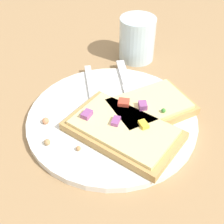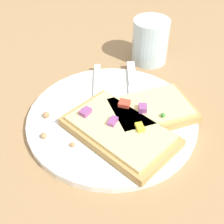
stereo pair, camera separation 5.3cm
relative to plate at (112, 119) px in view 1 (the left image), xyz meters
name	(u,v)px [view 1 (the left image)]	position (x,y,z in m)	size (l,w,h in m)	color
ground_plane	(112,121)	(0.00, 0.00, -0.01)	(4.00, 4.00, 0.00)	#9E7A51
plate	(112,119)	(0.00, 0.00, 0.00)	(0.29, 0.29, 0.01)	white
fork	(94,104)	(0.04, -0.02, 0.01)	(0.10, 0.21, 0.01)	silver
knife	(128,88)	(-0.01, -0.08, 0.01)	(0.10, 0.21, 0.01)	silver
pizza_slice_main	(123,130)	(-0.03, 0.04, 0.02)	(0.21, 0.17, 0.03)	tan
pizza_slice_corner	(149,107)	(-0.06, -0.03, 0.02)	(0.17, 0.17, 0.03)	tan
crumb_scatter	(75,120)	(0.06, 0.03, 0.01)	(0.13, 0.13, 0.01)	#9D7A48
drinking_glass	(139,39)	(0.00, -0.21, 0.04)	(0.08, 0.08, 0.09)	silver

